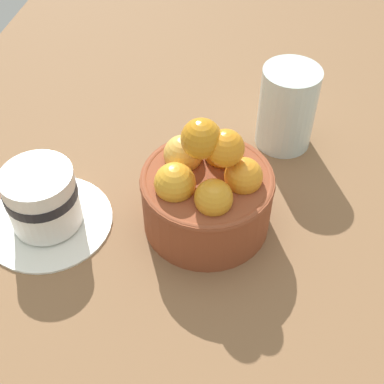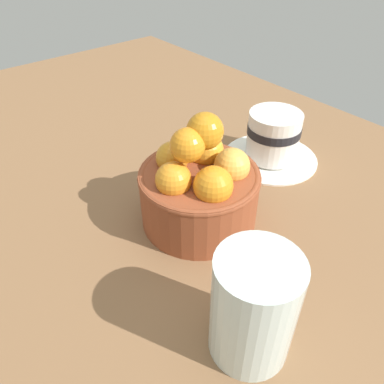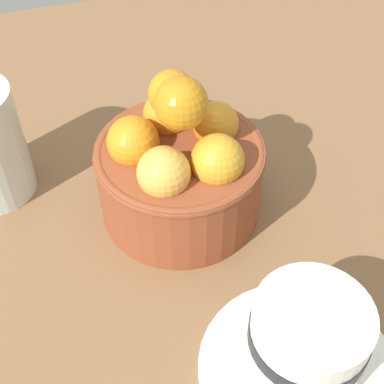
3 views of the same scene
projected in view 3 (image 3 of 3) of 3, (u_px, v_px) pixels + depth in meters
ground_plane at (181, 221)px, 54.46cm from camera, size 145.44×86.04×4.23cm
terracotta_bowl at (179, 167)px, 49.00cm from camera, size 15.07×15.07×15.12cm
coffee_cup at (305, 346)px, 38.90cm from camera, size 15.13×15.13×8.09cm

